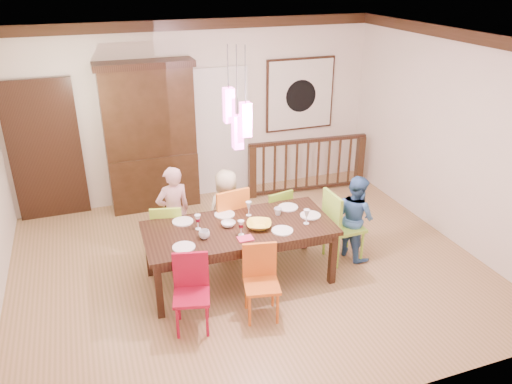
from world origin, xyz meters
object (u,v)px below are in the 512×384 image
object	(u,v)px
china_hutch	(150,137)
person_far_left	(174,212)
chair_far_left	(168,228)
person_far_mid	(227,209)
person_end_right	(355,217)
dining_table	(239,232)
chair_end_right	(345,221)
balustrade	(307,164)

from	to	relation	value
china_hutch	person_far_left	size ratio (longest dim) A/B	1.82
chair_far_left	china_hutch	distance (m)	1.94
person_far_mid	person_end_right	xyz separation A→B (m)	(1.55, -0.81, 0.01)
dining_table	person_far_mid	distance (m)	0.84
chair_end_right	chair_far_left	bearing A→B (deg)	70.33
chair_end_right	person_end_right	xyz separation A→B (m)	(0.18, 0.04, 0.01)
chair_end_right	balustrade	xyz separation A→B (m)	(0.49, 2.19, -0.07)
chair_far_left	person_far_mid	world-z (taller)	person_far_mid
china_hutch	balustrade	distance (m)	2.70
balustrade	person_far_mid	distance (m)	2.29
chair_end_right	china_hutch	world-z (taller)	china_hutch
dining_table	china_hutch	bearing A→B (deg)	105.74
person_far_mid	person_far_left	bearing A→B (deg)	-12.69
chair_far_left	chair_end_right	bearing A→B (deg)	175.52
balustrade	person_far_mid	size ratio (longest dim) A/B	1.83
china_hutch	dining_table	bearing A→B (deg)	-75.59
person_end_right	chair_end_right	bearing A→B (deg)	89.09
china_hutch	balustrade	world-z (taller)	china_hutch
person_far_mid	dining_table	bearing A→B (deg)	73.08
china_hutch	person_end_right	size ratio (longest dim) A/B	2.01
person_far_left	person_end_right	world-z (taller)	person_far_left
china_hutch	balustrade	size ratio (longest dim) A/B	1.12
person_far_mid	person_end_right	world-z (taller)	person_end_right
chair_far_left	person_end_right	distance (m)	2.49
balustrade	person_far_left	distance (m)	2.91
dining_table	person_end_right	xyz separation A→B (m)	(1.64, 0.02, -0.09)
person_far_mid	balustrade	bearing A→B (deg)	-154.99
chair_end_right	dining_table	bearing A→B (deg)	87.81
dining_table	chair_end_right	distance (m)	1.46
chair_end_right	balustrade	bearing A→B (deg)	-14.17
person_far_left	person_end_right	bearing A→B (deg)	148.63
balustrade	person_far_left	size ratio (longest dim) A/B	1.63
china_hutch	person_far_mid	distance (m)	1.94
chair_far_left	person_end_right	xyz separation A→B (m)	(2.39, -0.68, 0.08)
person_far_left	dining_table	bearing A→B (deg)	115.58
china_hutch	person_far_left	world-z (taller)	china_hutch
chair_end_right	person_far_mid	world-z (taller)	person_far_mid
person_end_right	person_far_mid	bearing A→B (deg)	50.11
balustrade	china_hutch	bearing A→B (deg)	176.94
chair_end_right	balustrade	world-z (taller)	chair_end_right
dining_table	person_end_right	world-z (taller)	person_end_right
chair_far_left	person_far_left	xyz separation A→B (m)	(0.12, 0.15, 0.14)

